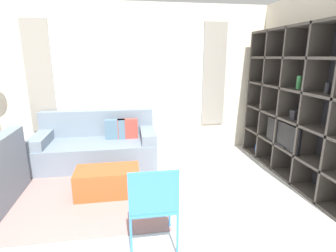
% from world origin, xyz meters
% --- Properties ---
extents(wall_back, '(6.24, 0.11, 2.70)m').
position_xyz_m(wall_back, '(0.00, 3.07, 1.36)').
color(wall_back, beige).
rests_on(wall_back, ground_plane).
extents(wall_right, '(0.07, 4.24, 2.70)m').
position_xyz_m(wall_right, '(2.55, 1.52, 1.35)').
color(wall_right, beige).
rests_on(wall_right, ground_plane).
extents(area_rug, '(2.88, 2.11, 0.01)m').
position_xyz_m(area_rug, '(-1.11, 1.59, 0.01)').
color(area_rug, gray).
rests_on(area_rug, ground_plane).
extents(shelving_unit, '(0.35, 2.63, 2.22)m').
position_xyz_m(shelving_unit, '(2.38, 1.53, 1.10)').
color(shelving_unit, '#232328').
rests_on(shelving_unit, ground_plane).
extents(couch_main, '(1.97, 0.93, 0.87)m').
position_xyz_m(couch_main, '(-0.61, 2.57, 0.30)').
color(couch_main, slate).
rests_on(couch_main, ground_plane).
extents(ottoman, '(0.83, 0.45, 0.36)m').
position_xyz_m(ottoman, '(-0.38, 1.43, 0.18)').
color(ottoman, '#B74C23').
rests_on(ottoman, ground_plane).
extents(folding_chair, '(0.44, 0.46, 0.86)m').
position_xyz_m(folding_chair, '(0.11, 0.30, 0.52)').
color(folding_chair, '#3375B7').
rests_on(folding_chair, ground_plane).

